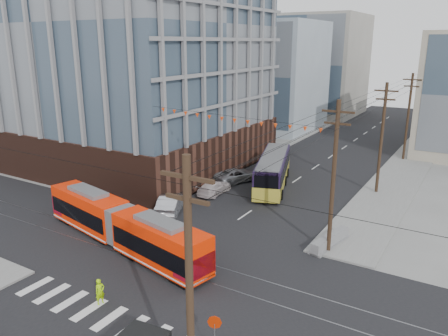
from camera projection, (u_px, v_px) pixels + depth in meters
The scene contains 13 objects.
ground at pixel (136, 289), 26.82m from camera, with size 160.00×160.00×0.00m, color slate.
office_building at pixel (122, 45), 52.70m from camera, with size 30.00×25.00×28.60m, color #381E16.
bg_bldg_nw_near at pixel (264, 76), 75.50m from camera, with size 18.00×16.00×18.00m, color #8C99A5.
bg_bldg_nw_far at pixel (320, 65), 90.16m from camera, with size 16.00×18.00×20.00m, color gray.
utility_pole_near at pixel (190, 298), 16.13m from camera, with size 0.30×0.30×11.00m, color black.
utility_pole_far at pixel (425, 104), 67.06m from camera, with size 0.30×0.30×11.00m, color black.
streetcar at pixel (122, 225), 32.11m from camera, with size 16.94×2.38×3.26m, color #FE2502, non-canonical shape.
city_bus at pixel (273, 170), 45.66m from camera, with size 2.61×12.05×3.41m, color #201333, non-canonical shape.
parked_car_silver at pixel (171, 203), 38.85m from camera, with size 1.78×5.09×1.68m, color #A8A9B0.
parked_car_white at pixel (214, 188), 43.54m from camera, with size 1.84×4.52×1.31m, color silver.
parked_car_grey at pixel (236, 175), 47.28m from camera, with size 2.42×5.25×1.46m, color slate.
pedestrian at pixel (100, 292), 25.12m from camera, with size 0.57×0.38×1.58m, color #A3E207.
jersey_barrier at pixel (330, 240), 32.39m from camera, with size 1.01×4.48×0.90m, color gray.
Camera 1 is at (16.92, -17.44, 14.62)m, focal length 35.00 mm.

